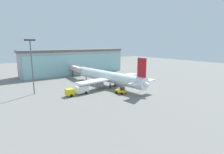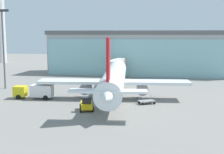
{
  "view_description": "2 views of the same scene",
  "coord_description": "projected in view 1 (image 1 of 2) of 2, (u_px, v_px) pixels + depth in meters",
  "views": [
    {
      "loc": [
        -39.02,
        -47.82,
        16.03
      ],
      "look_at": [
        -1.28,
        4.31,
        3.69
      ],
      "focal_mm": 28.0,
      "sensor_mm": 36.0,
      "label": 1
    },
    {
      "loc": [
        8.03,
        -52.28,
        12.34
      ],
      "look_at": [
        -2.08,
        4.45,
        4.15
      ],
      "focal_mm": 50.0,
      "sensor_mm": 36.0,
      "label": 2
    }
  ],
  "objects": [
    {
      "name": "catering_truck",
      "position": [
        78.0,
        90.0,
        55.4
      ],
      "size": [
        7.44,
        2.94,
        2.65
      ],
      "rotation": [
        0.0,
        0.0,
        3.21
      ],
      "color": "yellow",
      "rests_on": "ground"
    },
    {
      "name": "jet_bridge",
      "position": [
        76.0,
        69.0,
        82.42
      ],
      "size": [
        3.37,
        14.25,
        5.46
      ],
      "rotation": [
        0.0,
        0.0,
        1.49
      ],
      "color": "beige",
      "rests_on": "ground"
    },
    {
      "name": "terminal_building",
      "position": [
        74.0,
        61.0,
        94.95
      ],
      "size": [
        55.48,
        13.4,
        12.98
      ],
      "rotation": [
        0.0,
        0.0,
        -0.01
      ],
      "color": "#A7A7A7",
      "rests_on": "ground"
    },
    {
      "name": "baggage_cart",
      "position": [
        129.0,
        85.0,
        67.15
      ],
      "size": [
        3.22,
        2.78,
        1.5
      ],
      "rotation": [
        0.0,
        0.0,
        3.66
      ],
      "color": "gray",
      "rests_on": "ground"
    },
    {
      "name": "pushback_tug",
      "position": [
        121.0,
        91.0,
        56.65
      ],
      "size": [
        2.94,
        3.58,
        2.3
      ],
      "rotation": [
        0.0,
        0.0,
        1.86
      ],
      "color": "yellow",
      "rests_on": "ground"
    },
    {
      "name": "apron_light_mast",
      "position": [
        32.0,
        62.0,
        54.52
      ],
      "size": [
        3.2,
        0.4,
        17.35
      ],
      "color": "#59595E",
      "rests_on": "ground"
    },
    {
      "name": "ground",
      "position": [
        122.0,
        88.0,
        63.53
      ],
      "size": [
        240.0,
        240.0,
        0.0
      ],
      "primitive_type": "plane",
      "color": "gray"
    },
    {
      "name": "safety_cone_wingtip",
      "position": [
        73.0,
        93.0,
        57.04
      ],
      "size": [
        0.36,
        0.36,
        0.55
      ],
      "primitive_type": "cone",
      "color": "orange",
      "rests_on": "ground"
    },
    {
      "name": "airplane",
      "position": [
        109.0,
        77.0,
        66.24
      ],
      "size": [
        28.52,
        38.84,
        11.69
      ],
      "rotation": [
        0.0,
        0.0,
        1.69
      ],
      "color": "white",
      "rests_on": "ground"
    },
    {
      "name": "safety_cone_nose",
      "position": [
        121.0,
        88.0,
        62.59
      ],
      "size": [
        0.36,
        0.36,
        0.55
      ],
      "primitive_type": "cone",
      "color": "orange",
      "rests_on": "ground"
    }
  ]
}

